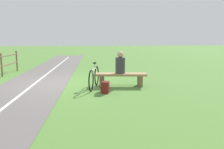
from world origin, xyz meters
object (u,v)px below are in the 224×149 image
bicycle (94,77)px  bench (121,77)px  backpack (105,87)px  person_seated (120,64)px

bicycle → bench: bearing=116.2°
bench → backpack: bench is taller
backpack → bench: bearing=-122.6°
person_seated → bicycle: size_ratio=0.47×
bench → bicycle: size_ratio=1.11×
bicycle → backpack: 0.87m
person_seated → bicycle: person_seated is taller
backpack → person_seated: bearing=-121.4°
bicycle → backpack: bearing=36.7°
bench → backpack: bearing=63.4°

